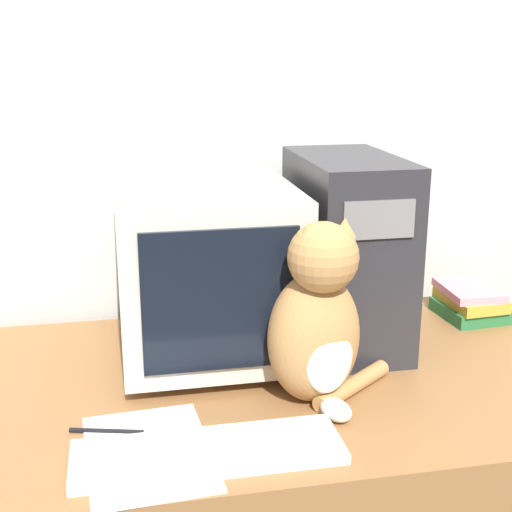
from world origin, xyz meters
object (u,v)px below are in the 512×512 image
crt_monitor (206,269)px  keyboard (208,452)px  book_stack (470,302)px  pen (106,431)px  computer_tower (346,251)px  cat (318,323)px

crt_monitor → keyboard: size_ratio=0.99×
book_stack → pen: bearing=-156.3°
computer_tower → keyboard: 0.62m
keyboard → pen: size_ratio=3.46×
crt_monitor → computer_tower: 0.33m
cat → pen: cat is taller
crt_monitor → cat: crt_monitor is taller
keyboard → book_stack: 0.91m
crt_monitor → keyboard: (-0.06, -0.43, -0.19)m
keyboard → cat: 0.32m
crt_monitor → pen: size_ratio=3.41×
computer_tower → book_stack: (0.37, 0.07, -0.18)m
book_stack → pen: (-0.92, -0.40, -0.04)m
computer_tower → pen: computer_tower is taller
computer_tower → pen: bearing=-149.2°
computer_tower → keyboard: (-0.38, -0.44, -0.21)m
keyboard → book_stack: size_ratio=2.47×
computer_tower → book_stack: 0.41m
computer_tower → book_stack: bearing=11.2°
crt_monitor → book_stack: size_ratio=2.44×
keyboard → cat: bearing=33.7°
pen → keyboard: bearing=-33.4°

